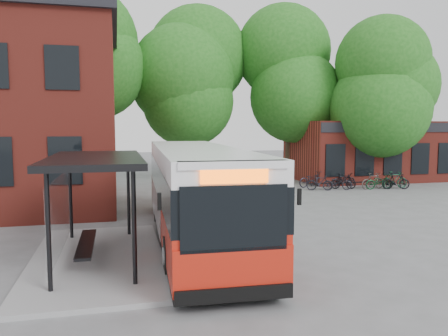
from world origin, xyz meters
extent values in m
plane|color=#5F5F61|center=(0.00, 0.00, 0.00)|extent=(100.00, 100.00, 0.00)
imported|color=black|center=(7.47, 10.99, 0.48)|extent=(1.92, 1.01, 0.96)
imported|color=black|center=(7.33, 9.63, 0.45)|extent=(1.56, 0.91, 0.90)
imported|color=black|center=(8.38, 9.53, 0.44)|extent=(1.77, 0.96, 0.88)
imported|color=black|center=(8.95, 9.86, 0.44)|extent=(1.53, 0.84, 0.89)
imported|color=black|center=(9.59, 10.94, 0.41)|extent=(1.63, 0.71, 0.83)
imported|color=#453F3B|center=(10.59, 9.37, 0.48)|extent=(1.66, 0.69, 0.97)
imported|color=#0F3D20|center=(10.94, 9.24, 0.45)|extent=(1.73, 0.65, 0.90)
imported|color=#15432C|center=(11.97, 9.28, 0.51)|extent=(1.70, 0.49, 1.02)
imported|color=black|center=(11.91, 9.03, 0.47)|extent=(1.62, 0.83, 0.94)
camera|label=1|loc=(-3.94, -13.13, 3.67)|focal=35.00mm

